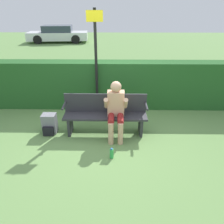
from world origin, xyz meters
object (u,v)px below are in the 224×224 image
at_px(water_bottle, 112,153).
at_px(signpost, 96,58).
at_px(backpack, 50,124).
at_px(parked_car, 58,34).
at_px(park_bench, 105,113).
at_px(person_seated, 116,108).

distance_m(water_bottle, signpost, 2.45).
distance_m(backpack, signpost, 1.93).
xyz_separation_m(backpack, water_bottle, (1.41, -0.90, -0.11)).
height_order(signpost, parked_car, signpost).
bearing_deg(park_bench, parked_car, 107.65).
distance_m(park_bench, parked_car, 13.83).
bearing_deg(parked_car, backpack, -82.40).
distance_m(park_bench, person_seated, 0.34).
xyz_separation_m(backpack, parked_car, (-2.94, 13.23, 0.38)).
bearing_deg(backpack, signpost, 48.25).
relative_size(park_bench, signpost, 0.71).
xyz_separation_m(park_bench, person_seated, (0.23, -0.13, 0.21)).
relative_size(signpost, parked_car, 0.56).
xyz_separation_m(backpack, signpost, (0.99, 1.11, 1.23)).
bearing_deg(water_bottle, person_seated, 84.85).
bearing_deg(signpost, backpack, -131.75).
relative_size(backpack, parked_car, 0.10).
distance_m(person_seated, parked_car, 14.03).
bearing_deg(backpack, water_bottle, -32.62).
bearing_deg(park_bench, backpack, -177.62).
height_order(person_seated, water_bottle, person_seated).
xyz_separation_m(water_bottle, parked_car, (-4.35, 14.13, 0.49)).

